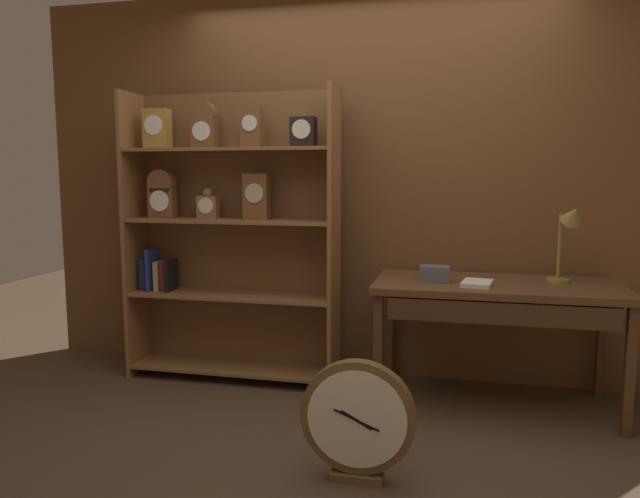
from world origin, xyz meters
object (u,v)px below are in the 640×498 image
at_px(desk_lamp, 570,229).
at_px(open_repair_manual, 477,283).
at_px(toolbox_small, 435,274).
at_px(round_clock_large, 358,420).
at_px(workbench, 497,297).
at_px(bookshelf, 227,229).

height_order(desk_lamp, open_repair_manual, desk_lamp).
distance_m(toolbox_small, open_repair_manual, 0.26).
bearing_deg(round_clock_large, open_repair_manual, 60.36).
relative_size(workbench, desk_lamp, 2.96).
xyz_separation_m(workbench, toolbox_small, (-0.36, -0.02, 0.13)).
height_order(bookshelf, toolbox_small, bookshelf).
xyz_separation_m(bookshelf, workbench, (1.73, -0.14, -0.35)).
height_order(bookshelf, open_repair_manual, bookshelf).
height_order(toolbox_small, open_repair_manual, toolbox_small).
xyz_separation_m(desk_lamp, toolbox_small, (-0.75, -0.11, -0.27)).
bearing_deg(workbench, desk_lamp, 11.72).
distance_m(toolbox_small, round_clock_large, 1.17).
bearing_deg(round_clock_large, toolbox_small, 73.99).
bearing_deg(desk_lamp, toolbox_small, -172.02).
distance_m(workbench, desk_lamp, 0.56).
distance_m(bookshelf, desk_lamp, 2.13).
relative_size(bookshelf, toolbox_small, 11.25).
distance_m(bookshelf, toolbox_small, 1.40).
relative_size(toolbox_small, round_clock_large, 0.30).
bearing_deg(open_repair_manual, toolbox_small, 172.38).
relative_size(bookshelf, round_clock_large, 3.42).
xyz_separation_m(bookshelf, desk_lamp, (2.12, -0.06, 0.05)).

